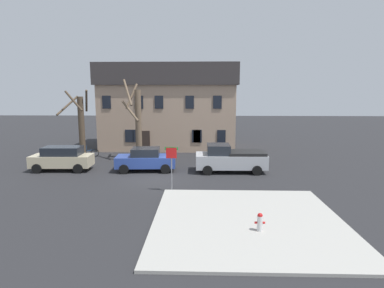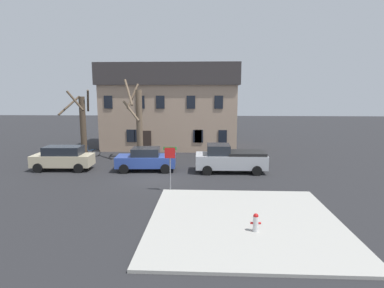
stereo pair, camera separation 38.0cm
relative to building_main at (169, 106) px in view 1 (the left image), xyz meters
The scene contains 11 objects.
ground_plane 13.62m from the building_main, 88.73° to the right, with size 120.00×120.00×0.00m, color #262628.
sidewalk_slab 21.04m from the building_main, 74.61° to the right, with size 8.31×8.43×0.12m, color #A8A59E.
building_main is the anchor object (origin of this frame).
tree_bare_near 9.57m from the building_main, 137.67° to the right, with size 2.57×2.87×5.92m.
tree_bare_mid 7.16m from the building_main, 106.42° to the right, with size 1.66×2.38×6.79m.
car_beige_wagon 13.22m from the building_main, 122.19° to the right, with size 4.36×2.05×1.78m.
car_blue_sedan 11.28m from the building_main, 93.45° to the right, with size 4.40×2.25×1.69m.
pickup_truck_silver 12.56m from the building_main, 63.04° to the right, with size 5.07×2.36×2.00m.
fire_hydrant 22.15m from the building_main, 74.64° to the right, with size 0.42×0.22×0.75m.
street_sign_pole 15.93m from the building_main, 83.77° to the right, with size 0.76×0.07×2.62m.
bicycle_leaning 9.67m from the building_main, 138.85° to the right, with size 1.71×0.47×1.03m.
Camera 1 is at (3.12, -20.25, 5.61)m, focal length 29.53 mm.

